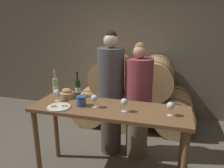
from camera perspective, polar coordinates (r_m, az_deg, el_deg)
stone_wall_back at (r=4.48m, az=7.27°, el=12.22°), size 10.00×0.12×3.20m
barrel_stack at (r=4.11m, az=5.52°, el=-2.75°), size 2.21×0.96×1.28m
tasting_table at (r=2.58m, az=-0.69°, el=-9.16°), size 1.82×0.58×0.95m
person_left at (r=3.10m, az=-0.30°, el=-2.70°), size 0.37×0.37×1.79m
person_right at (r=3.05m, az=6.79°, el=-4.76°), size 0.38×0.38×1.65m
wine_bottle_red at (r=2.87m, az=-8.93°, el=-1.03°), size 0.07×0.07×0.34m
wine_bottle_white at (r=2.97m, az=-14.53°, el=-0.70°), size 0.07×0.07×0.34m
blue_crock at (r=2.57m, az=-8.04°, el=-4.27°), size 0.12×0.12×0.12m
bread_basket at (r=2.87m, az=-11.64°, el=-2.59°), size 0.18×0.18×0.13m
cheese_plate at (r=2.59m, az=-13.70°, el=-5.82°), size 0.27×0.27×0.04m
wine_glass_far_left at (r=2.76m, az=-14.27°, el=-2.25°), size 0.08×0.08×0.15m
wine_glass_left at (r=2.50m, az=-4.65°, el=-3.78°), size 0.08×0.08×0.15m
wine_glass_center at (r=2.38m, az=3.22°, el=-4.79°), size 0.08×0.08×0.15m
wine_glass_right at (r=2.36m, az=15.04°, el=-5.57°), size 0.08×0.08×0.15m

